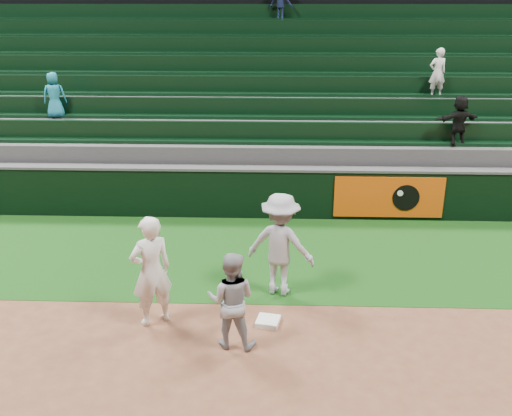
{
  "coord_description": "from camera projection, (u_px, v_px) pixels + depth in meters",
  "views": [
    {
      "loc": [
        0.28,
        -7.9,
        5.13
      ],
      "look_at": [
        -0.08,
        2.3,
        1.3
      ],
      "focal_mm": 40.0,
      "sensor_mm": 36.0,
      "label": 1
    }
  ],
  "objects": [
    {
      "name": "baserunner",
      "position": [
        231.0,
        300.0,
        8.64
      ],
      "size": [
        0.83,
        0.69,
        1.56
      ],
      "primitive_type": "imported",
      "rotation": [
        0.0,
        0.0,
        3.01
      ],
      "color": "#9699A0",
      "rests_on": "ground"
    },
    {
      "name": "foul_grass",
      "position": [
        261.0,
        254.0,
        12.0
      ],
      "size": [
        36.0,
        4.2,
        0.01
      ],
      "primitive_type": "cube",
      "color": "#0F380E",
      "rests_on": "ground"
    },
    {
      "name": "stadium_seating",
      "position": [
        266.0,
        117.0,
        16.99
      ],
      "size": [
        36.0,
        5.95,
        5.52
      ],
      "color": "#38383A",
      "rests_on": "ground"
    },
    {
      "name": "first_base",
      "position": [
        268.0,
        321.0,
        9.46
      ],
      "size": [
        0.43,
        0.43,
        0.08
      ],
      "primitive_type": "cube",
      "rotation": [
        0.0,
        0.0,
        -0.2
      ],
      "color": "white",
      "rests_on": "ground"
    },
    {
      "name": "first_baseman",
      "position": [
        151.0,
        271.0,
        9.18
      ],
      "size": [
        0.83,
        0.75,
        1.89
      ],
      "primitive_type": "imported",
      "rotation": [
        0.0,
        0.0,
        3.71
      ],
      "color": "white",
      "rests_on": "ground"
    },
    {
      "name": "ground",
      "position": [
        256.0,
        333.0,
        9.2
      ],
      "size": [
        70.0,
        70.0,
        0.0
      ],
      "primitive_type": "plane",
      "color": "brown",
      "rests_on": "ground"
    },
    {
      "name": "base_coach",
      "position": [
        280.0,
        245.0,
        10.13
      ],
      "size": [
        1.38,
        1.04,
        1.9
      ],
      "primitive_type": "imported",
      "rotation": [
        0.0,
        0.0,
        2.84
      ],
      "color": "#A0A3AE",
      "rests_on": "foul_grass"
    },
    {
      "name": "field_wall",
      "position": [
        264.0,
        192.0,
        13.84
      ],
      "size": [
        36.0,
        0.45,
        1.25
      ],
      "color": "black",
      "rests_on": "ground"
    }
  ]
}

